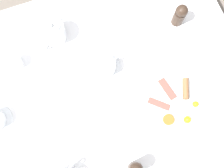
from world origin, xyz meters
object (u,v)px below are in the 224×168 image
Objects in this scene: creamer_jug at (14,61)px; fork_spare at (147,44)px; breakfast_plate at (177,104)px; teapot_far at (53,32)px; teacup_with_saucer_left at (107,66)px; napkin_folded at (93,123)px; salt_grinder at (180,15)px.

creamer_jug reaches higher than fork_spare.
breakfast_plate is 1.75× the size of teapot_far.
creamer_jug is (0.15, 0.35, 0.00)m from teacup_with_saucer_left.
napkin_folded is (-0.35, -0.22, -0.03)m from creamer_jug.
breakfast_plate reaches higher than napkin_folded.
breakfast_plate is 3.32× the size of creamer_jug.
creamer_jug reaches higher than breakfast_plate.
fork_spare is at bearing -77.92° from teacup_with_saucer_left.
breakfast_plate is 2.14× the size of teacup_with_saucer_left.
teacup_with_saucer_left is (-0.22, -0.16, -0.02)m from teapot_far.
salt_grinder is at bearing -47.51° from teapot_far.
napkin_folded is at bearing 146.31° from teacup_with_saucer_left.
teacup_with_saucer_left is 0.24m from napkin_folded.
salt_grinder is at bearing -70.98° from fork_spare.
teapot_far reaches higher than breakfast_plate.
salt_grinder is 0.18m from fork_spare.
salt_grinder is 0.58m from napkin_folded.
salt_grinder is (0.10, -0.37, 0.03)m from teacup_with_saucer_left.
breakfast_plate is 1.48× the size of napkin_folded.
teapot_far is 0.54m from salt_grinder.
fork_spare is at bearing -101.15° from creamer_jug.
teacup_with_saucer_left reaches higher than napkin_folded.
salt_grinder is (-0.05, -0.72, 0.03)m from creamer_jug.
breakfast_plate is at bearing -124.95° from creamer_jug.
fork_spare is (-0.06, 0.16, -0.06)m from salt_grinder.
teacup_with_saucer_left reaches higher than fork_spare.
teacup_with_saucer_left is at bearing -87.97° from teapot_far.
teapot_far is 0.85× the size of napkin_folded.
fork_spare is at bearing 2.65° from breakfast_plate.
napkin_folded is (-0.41, -0.03, -0.04)m from teapot_far.
creamer_jug is at bearing 78.85° from fork_spare.
napkin_folded reaches higher than fork_spare.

